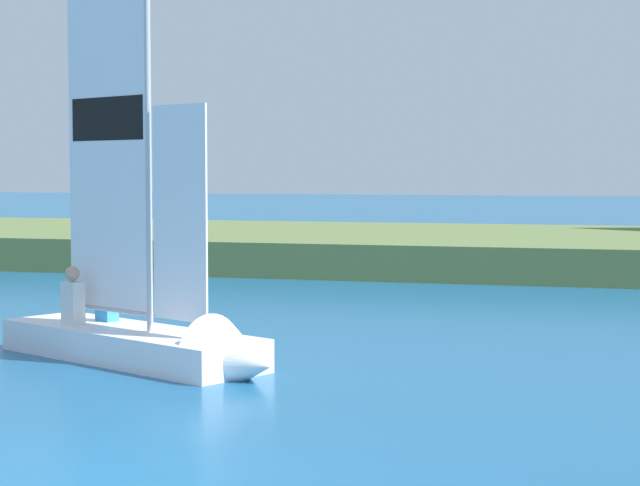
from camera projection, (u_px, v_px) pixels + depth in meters
name	position (u px, v px, depth m)	size (l,w,h in m)	color
shore_bank	(461.00, 249.00, 30.03)	(80.00, 10.48, 0.83)	#5B703D
sailboat	(162.00, 328.00, 14.50)	(4.68, 3.07, 6.06)	white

